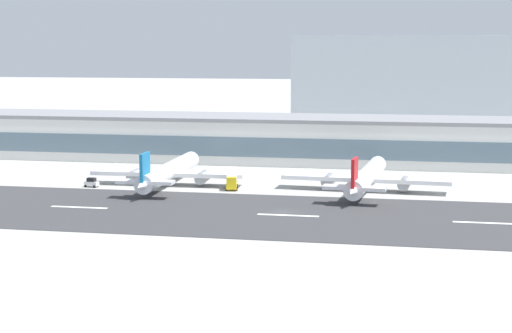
# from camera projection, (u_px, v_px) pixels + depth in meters

# --- Properties ---
(ground_plane) EXTENTS (1400.00, 1400.00, 0.00)m
(ground_plane) POSITION_uv_depth(u_px,v_px,m) (283.00, 212.00, 163.87)
(ground_plane) COLOR #A8A8A3
(runway_strip) EXTENTS (800.00, 43.04, 0.08)m
(runway_strip) POSITION_uv_depth(u_px,v_px,m) (281.00, 215.00, 160.77)
(runway_strip) COLOR #38383A
(runway_strip) RESTS_ON ground_plane
(runway_centreline_dash_3) EXTENTS (12.00, 1.20, 0.01)m
(runway_centreline_dash_3) POSITION_uv_depth(u_px,v_px,m) (79.00, 207.00, 168.57)
(runway_centreline_dash_3) COLOR white
(runway_centreline_dash_3) RESTS_ON runway_strip
(runway_centreline_dash_4) EXTENTS (12.00, 1.20, 0.01)m
(runway_centreline_dash_4) POSITION_uv_depth(u_px,v_px,m) (288.00, 215.00, 160.49)
(runway_centreline_dash_4) COLOR white
(runway_centreline_dash_4) RESTS_ON runway_strip
(runway_centreline_dash_5) EXTENTS (12.00, 1.20, 0.01)m
(runway_centreline_dash_5) POSITION_uv_depth(u_px,v_px,m) (486.00, 223.00, 153.51)
(runway_centreline_dash_5) COLOR white
(runway_centreline_dash_5) RESTS_ON runway_strip
(terminal_building) EXTENTS (195.11, 25.35, 12.87)m
(terminal_building) POSITION_uv_depth(u_px,v_px,m) (295.00, 139.00, 236.05)
(terminal_building) COLOR silver
(terminal_building) RESTS_ON ground_plane
(distant_hotel_block) EXTENTS (97.20, 39.66, 37.47)m
(distant_hotel_block) POSITION_uv_depth(u_px,v_px,m) (406.00, 78.00, 368.21)
(distant_hotel_block) COLOR #A8B2BC
(distant_hotel_block) RESTS_ON ground_plane
(airliner_blue_tail_gate_0) EXTENTS (36.67, 47.50, 9.91)m
(airliner_blue_tail_gate_0) POSITION_uv_depth(u_px,v_px,m) (167.00, 172.00, 195.05)
(airliner_blue_tail_gate_0) COLOR silver
(airliner_blue_tail_gate_0) RESTS_ON ground_plane
(airliner_red_tail_gate_1) EXTENTS (38.40, 46.86, 9.78)m
(airliner_red_tail_gate_1) POSITION_uv_depth(u_px,v_px,m) (366.00, 178.00, 187.12)
(airliner_red_tail_gate_1) COLOR white
(airliner_red_tail_gate_1) RESTS_ON ground_plane
(service_baggage_tug_0) EXTENTS (3.38, 2.23, 2.20)m
(service_baggage_tug_0) POSITION_uv_depth(u_px,v_px,m) (92.00, 183.00, 193.32)
(service_baggage_tug_0) COLOR white
(service_baggage_tug_0) RESTS_ON ground_plane
(service_box_truck_1) EXTENTS (3.57, 6.34, 3.25)m
(service_box_truck_1) POSITION_uv_depth(u_px,v_px,m) (232.00, 182.00, 190.10)
(service_box_truck_1) COLOR gold
(service_box_truck_1) RESTS_ON ground_plane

